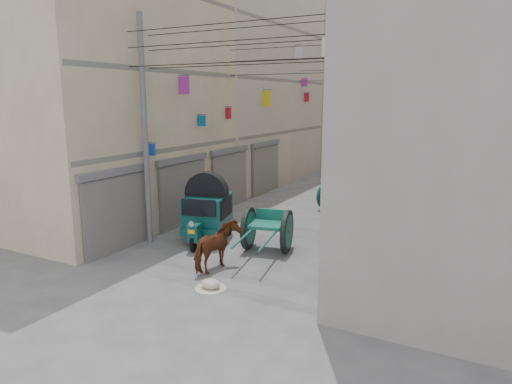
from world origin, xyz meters
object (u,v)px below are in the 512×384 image
Objects in this scene: auto_rickshaw at (207,210)px; distant_car_green at (420,146)px; second_cart at (337,197)px; distant_car_grey at (403,161)px; distant_car_white at (344,175)px; feed_sack at (211,284)px; tonga_cart at (267,229)px; mini_truck at (356,227)px; horse at (217,247)px.

auto_rickshaw reaches higher than distant_car_green.
second_cart reaches higher than distant_car_grey.
distant_car_white is (-1.79, 6.90, -0.11)m from second_cart.
distant_car_grey is (0.44, 25.58, 0.42)m from feed_sack.
tonga_cart reaches higher than distant_car_white.
horse is at bearing -137.60° from mini_truck.
horse is 0.52× the size of distant_car_white.
distant_car_white is at bearing 95.13° from feed_sack.
distant_car_white is (1.06, 13.44, -0.58)m from auto_rickshaw.
tonga_cart reaches higher than second_cart.
horse is 0.51× the size of distant_car_grey.
horse reaches higher than distant_car_grey.
tonga_cart is 1.07× the size of mini_truck.
auto_rickshaw is 22.09m from distant_car_grey.
tonga_cart is 3.05m from mini_truck.
auto_rickshaw is 0.64× the size of distant_car_green.
distant_car_green is at bearing 78.30° from tonga_cart.
horse is 24.33m from distant_car_grey.
tonga_cart is at bearing -158.63° from mini_truck.
tonga_cart is at bearing -100.33° from horse.
tonga_cart is 1.96× the size of second_cart.
distant_car_white is at bearing 84.58° from tonga_cart.
second_cart is at bearing 123.08° from distant_car_white.
feed_sack is 0.12× the size of distant_car_green.
distant_car_green reaches higher than distant_car_grey.
mini_truck is 31.86m from distant_car_green.
second_cart is at bearing 51.75° from auto_rickshaw.
auto_rickshaw is 0.89× the size of mini_truck.
feed_sack is 0.16× the size of distant_car_grey.
second_cart is 1.01× the size of horse.
tonga_cart is 6.61m from second_cart.
distant_car_grey is (0.53, 21.93, -0.21)m from tonga_cart.
distant_car_white is at bearing -120.54° from distant_car_grey.
distant_car_white is 0.98× the size of distant_car_grey.
distant_car_green reaches higher than second_cart.
auto_rickshaw is 3.18m from horse.
auto_rickshaw is 5.38m from mini_truck.
mini_truck is 5.82m from feed_sack.
mini_truck is at bearing -127.02° from horse.
tonga_cart is 6.28× the size of feed_sack.
distant_car_white is 8.66m from distant_car_grey.
distant_car_grey is at bearing 106.90° from second_cart.
mini_truck is 20.52m from distant_car_grey.
distant_car_white is at bearing 70.73° from auto_rickshaw.
horse is 0.39× the size of distant_car_green.
mini_truck reaches higher than tonga_cart.
distant_car_green is (0.59, 35.65, -0.08)m from horse.
feed_sack is (-2.57, -5.18, -0.69)m from mini_truck.
second_cart is 0.39× the size of distant_car_green.
auto_rickshaw reaches higher than feed_sack.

